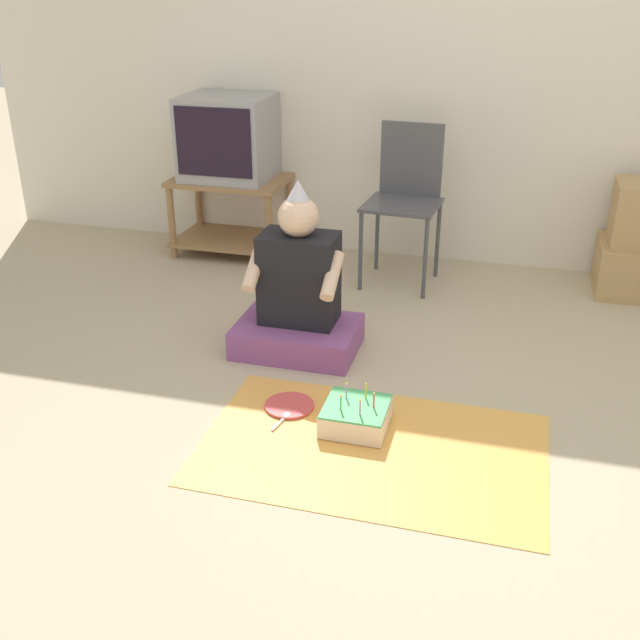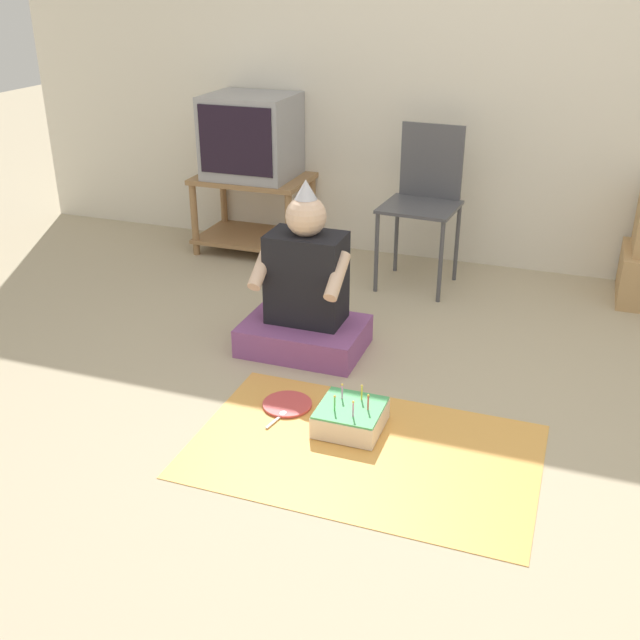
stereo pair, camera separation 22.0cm
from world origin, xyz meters
name	(u,v)px [view 1 (the left image)]	position (x,y,z in m)	size (l,w,h in m)	color
ground_plane	(410,438)	(0.00, 0.00, 0.00)	(16.00, 16.00, 0.00)	tan
wall_back	(480,49)	(0.00, 2.12, 1.27)	(6.40, 0.06, 2.55)	silver
tv_stand	(232,208)	(-1.47, 1.85, 0.30)	(0.72, 0.48, 0.49)	#997047
tv	(228,137)	(-1.47, 1.85, 0.75)	(0.53, 0.47, 0.50)	#99999E
folding_chair	(406,191)	(-0.32, 1.68, 0.53)	(0.44, 0.42, 0.91)	#4C4C51
person_seated	(298,297)	(-0.65, 0.64, 0.27)	(0.58, 0.41, 0.83)	#8C4C8C
party_cloth	(372,448)	(-0.13, -0.11, 0.00)	(1.32, 0.84, 0.01)	#EFA84C
birthday_cake	(356,416)	(-0.22, 0.02, 0.06)	(0.26, 0.26, 0.17)	#F4E0C6
paper_plate	(289,405)	(-0.53, 0.09, 0.01)	(0.21, 0.21, 0.01)	#D84C4C
plastic_spoon_near	(285,417)	(-0.52, 0.00, 0.01)	(0.05, 0.14, 0.01)	white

